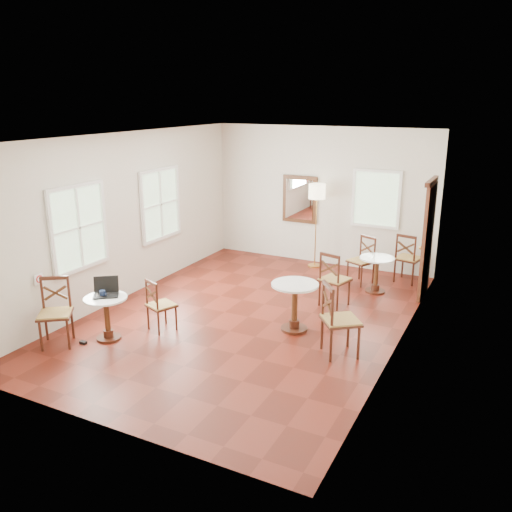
{
  "coord_description": "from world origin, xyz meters",
  "views": [
    {
      "loc": [
        3.86,
        -7.39,
        3.59
      ],
      "look_at": [
        0.0,
        0.3,
        1.0
      ],
      "focal_mm": 37.24,
      "sensor_mm": 36.0,
      "label": 1
    }
  ],
  "objects": [
    {
      "name": "chair_mid_b",
      "position": [
        1.79,
        -0.62,
        0.54
      ],
      "size": [
        0.7,
        0.7,
        1.08
      ],
      "rotation": [
        0.0,
        0.0,
        2.23
      ],
      "color": "#401C10",
      "rests_on": "ground"
    },
    {
      "name": "power_adapter",
      "position": [
        -1.76,
        -2.03,
        0.02
      ],
      "size": [
        0.11,
        0.06,
        0.04
      ],
      "primitive_type": "cube",
      "color": "black",
      "rests_on": "ground"
    },
    {
      "name": "chair_near_b",
      "position": [
        -2.09,
        -2.19,
        0.51
      ],
      "size": [
        0.66,
        0.66,
        1.02
      ],
      "rotation": [
        0.0,
        0.0,
        0.63
      ],
      "color": "#401C10",
      "rests_on": "ground"
    },
    {
      "name": "navy_mug",
      "position": [
        -1.58,
        -1.72,
        0.74
      ],
      "size": [
        0.13,
        0.09,
        0.1
      ],
      "color": "#101C38",
      "rests_on": "cafe_table_near"
    },
    {
      "name": "ground",
      "position": [
        0.0,
        0.0,
        0.0
      ],
      "size": [
        7.0,
        7.0,
        0.0
      ],
      "primitive_type": "plane",
      "color": "#601B10",
      "rests_on": "ground"
    },
    {
      "name": "water_glass",
      "position": [
        -1.58,
        -1.87,
        0.74
      ],
      "size": [
        0.07,
        0.07,
        0.11
      ],
      "primitive_type": "cylinder",
      "color": "white",
      "rests_on": "cafe_table_near"
    },
    {
      "name": "room_shell",
      "position": [
        -0.06,
        0.27,
        1.89
      ],
      "size": [
        5.02,
        7.02,
        3.01
      ],
      "color": "beige",
      "rests_on": "ground"
    },
    {
      "name": "chair_near_a",
      "position": [
        -1.01,
        -1.09,
        0.43
      ],
      "size": [
        0.51,
        0.51,
        0.85
      ],
      "rotation": [
        0.0,
        0.0,
        2.75
      ],
      "color": "#401C10",
      "rests_on": "ground"
    },
    {
      "name": "cafe_table_back",
      "position": [
        1.62,
        2.16,
        0.43
      ],
      "size": [
        0.66,
        0.66,
        0.69
      ],
      "color": "#401C10",
      "rests_on": "ground"
    },
    {
      "name": "cafe_table_mid",
      "position": [
        0.9,
        -0.13,
        0.49
      ],
      "size": [
        0.75,
        0.75,
        0.79
      ],
      "color": "#401C10",
      "rests_on": "ground"
    },
    {
      "name": "chair_back_a",
      "position": [
        2.03,
        3.02,
        0.5
      ],
      "size": [
        0.55,
        0.55,
        1.01
      ],
      "rotation": [
        0.0,
        0.0,
        2.93
      ],
      "color": "#401C10",
      "rests_on": "ground"
    },
    {
      "name": "laptop",
      "position": [
        -1.59,
        -1.63,
        0.75
      ],
      "size": [
        0.48,
        0.47,
        0.26
      ],
      "rotation": [
        0.0,
        0.0,
        0.63
      ],
      "color": "black",
      "rests_on": "cafe_table_near"
    },
    {
      "name": "cafe_table_near",
      "position": [
        -1.53,
        -1.72,
        0.42
      ],
      "size": [
        0.65,
        0.65,
        0.69
      ],
      "color": "#401C10",
      "rests_on": "ground"
    },
    {
      "name": "floor_lamp",
      "position": [
        0.01,
        3.15,
        1.54
      ],
      "size": [
        0.35,
        0.35,
        1.82
      ],
      "color": "#BF8C3F",
      "rests_on": "ground"
    },
    {
      "name": "chair_back_b",
      "position": [
        1.23,
        2.55,
        0.47
      ],
      "size": [
        0.58,
        0.58,
        0.95
      ],
      "rotation": [
        0.0,
        0.0,
        -0.43
      ],
      "color": "#401C10",
      "rests_on": "ground"
    },
    {
      "name": "mouse",
      "position": [
        -1.53,
        -1.67,
        0.7
      ],
      "size": [
        0.1,
        0.07,
        0.03
      ],
      "primitive_type": "ellipsoid",
      "rotation": [
        0.0,
        0.0,
        0.16
      ],
      "color": "black",
      "rests_on": "cafe_table_near"
    },
    {
      "name": "chair_mid_a",
      "position": [
        1.12,
        1.14,
        0.5
      ],
      "size": [
        0.56,
        0.56,
        1.0
      ],
      "rotation": [
        0.0,
        0.0,
        2.88
      ],
      "color": "#401C10",
      "rests_on": "ground"
    }
  ]
}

